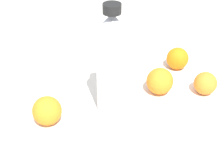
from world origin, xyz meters
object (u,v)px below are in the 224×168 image
at_px(orange_1, 205,83).
at_px(orange_2, 160,81).
at_px(water_bottle, 112,65).
at_px(orange_0, 177,58).
at_px(orange_3, 47,111).

xyz_separation_m(orange_1, orange_2, (0.02, -0.12, 0.01)).
xyz_separation_m(water_bottle, orange_0, (-0.23, 0.16, -0.10)).
bearing_deg(orange_0, water_bottle, -35.18).
distance_m(water_bottle, orange_1, 0.29).
distance_m(water_bottle, orange_2, 0.18).
bearing_deg(orange_1, water_bottle, -64.56).
xyz_separation_m(orange_0, orange_2, (0.14, -0.05, 0.00)).
relative_size(orange_1, orange_2, 0.85).
height_order(orange_1, orange_3, orange_3).
bearing_deg(orange_0, orange_3, -45.29).
bearing_deg(orange_2, water_bottle, -50.56).
xyz_separation_m(orange_0, orange_3, (0.31, -0.31, 0.00)).
bearing_deg(water_bottle, orange_1, -127.83).
bearing_deg(water_bottle, orange_3, 53.85).
bearing_deg(orange_1, orange_2, -81.51).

